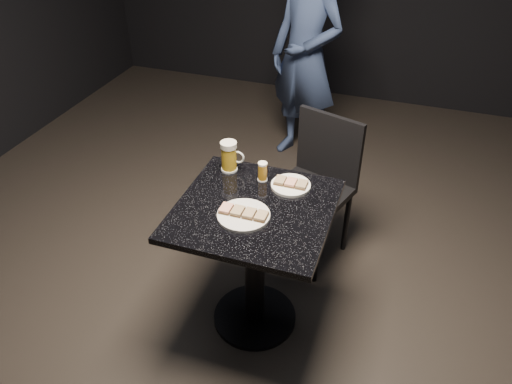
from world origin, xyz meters
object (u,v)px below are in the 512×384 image
Objects in this scene: beer_mug at (229,156)px; chair at (316,181)px; patron at (306,57)px; table at (255,247)px; plate_large at (244,215)px; beer_tumbler at (263,172)px; plate_small at (291,185)px.

chair is (0.37, 0.41, -0.33)m from beer_mug.
patron reaches higher than beer_mug.
chair reaches higher than table.
chair is (0.17, 0.74, -0.26)m from plate_large.
chair is at bearing 67.65° from beer_tumbler.
chair reaches higher than plate_small.
patron is 1.88× the size of chair.
beer_tumbler is at bearing 176.06° from plate_small.
beer_mug is (-0.33, 0.04, 0.07)m from plate_small.
plate_small is 0.25× the size of table.
beer_mug reaches higher than table.
beer_mug is (-0.22, 0.25, 0.32)m from table.
patron reaches higher than chair.
plate_small is 0.15m from beer_tumbler.
table is 7.65× the size of beer_tumbler.
table is 4.75× the size of beer_mug.
table is at bearing 74.01° from plate_large.
chair reaches higher than plate_large.
chair is at bearing 85.40° from plate_small.
plate_small is (0.13, 0.29, 0.00)m from plate_large.
patron reaches higher than table.
plate_small reaches higher than table.
beer_tumbler is (-0.01, 0.30, 0.04)m from plate_large.
plate_small is 0.52m from chair.
beer_mug is 1.61× the size of beer_tumbler.
plate_large is 0.39m from beer_mug.
plate_small is 1.94× the size of beer_tumbler.
chair is (0.15, 0.66, -0.01)m from table.
beer_mug reaches higher than chair.
table is 0.68m from chair.
chair is (0.35, -1.07, -0.32)m from patron.
plate_large is 2.40× the size of beer_tumbler.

